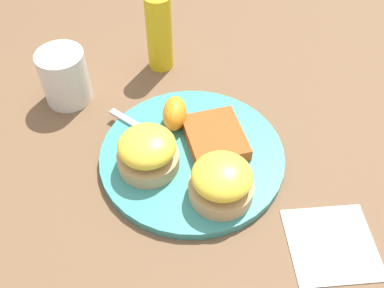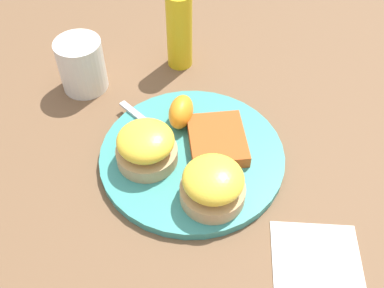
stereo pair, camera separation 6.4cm
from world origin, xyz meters
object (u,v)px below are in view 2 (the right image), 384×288
object	(u,v)px
fork	(175,145)
cup	(82,64)
hashbrown_patty	(217,140)
sandwich_benedict_left	(146,146)
condiment_bottle	(179,31)
sandwich_benedict_right	(213,185)
orange_wedge	(181,112)

from	to	relation	value
fork	cup	size ratio (longest dim) A/B	1.68
hashbrown_patty	sandwich_benedict_left	bearing A→B (deg)	109.96
hashbrown_patty	fork	world-z (taller)	hashbrown_patty
condiment_bottle	sandwich_benedict_left	bearing A→B (deg)	174.04
sandwich_benedict_right	fork	bearing A→B (deg)	34.13
cup	sandwich_benedict_left	bearing A→B (deg)	-142.10
sandwich_benedict_right	sandwich_benedict_left	bearing A→B (deg)	58.47
orange_wedge	cup	distance (m)	0.19
orange_wedge	cup	world-z (taller)	cup
sandwich_benedict_left	fork	xyz separation A→B (m)	(0.03, -0.04, -0.03)
sandwich_benedict_left	cup	xyz separation A→B (m)	(0.17, 0.13, 0.00)
condiment_bottle	hashbrown_patty	bearing A→B (deg)	-160.11
hashbrown_patty	cup	bearing A→B (deg)	60.12
orange_wedge	fork	xyz separation A→B (m)	(-0.05, 0.00, -0.02)
sandwich_benedict_left	fork	size ratio (longest dim) A/B	0.49
sandwich_benedict_left	sandwich_benedict_right	distance (m)	0.11
hashbrown_patty	condiment_bottle	xyz separation A→B (m)	(0.20, 0.07, 0.04)
fork	hashbrown_patty	bearing A→B (deg)	-82.19
hashbrown_patty	cup	size ratio (longest dim) A/B	0.91
orange_wedge	fork	bearing A→B (deg)	175.11
sandwich_benedict_left	condiment_bottle	size ratio (longest dim) A/B	0.64
sandwich_benedict_right	hashbrown_patty	xyz separation A→B (m)	(0.09, -0.00, -0.02)
sandwich_benedict_left	fork	bearing A→B (deg)	-53.71
sandwich_benedict_right	condiment_bottle	xyz separation A→B (m)	(0.30, 0.07, 0.03)
cup	sandwich_benedict_right	bearing A→B (deg)	-135.01
cup	condiment_bottle	distance (m)	0.17
sandwich_benedict_right	cup	size ratio (longest dim) A/B	0.83
hashbrown_patty	condiment_bottle	world-z (taller)	condiment_bottle
hashbrown_patty	orange_wedge	bearing A→B (deg)	53.31
fork	cup	bearing A→B (deg)	50.14
sandwich_benedict_left	fork	world-z (taller)	sandwich_benedict_left
orange_wedge	hashbrown_patty	bearing A→B (deg)	-126.69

